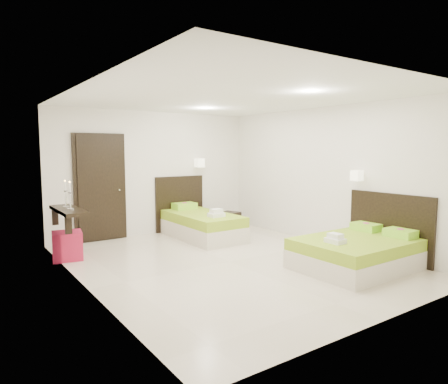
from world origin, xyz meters
TOP-DOWN VIEW (x-y plane):
  - floor at (0.00, 0.00)m, footprint 5.50×5.50m
  - bed_single at (0.58, 1.86)m, footprint 1.17×1.94m
  - bed_double at (1.45, -1.38)m, footprint 1.76×1.49m
  - nightstand at (1.52, 2.15)m, footprint 0.55×0.52m
  - ottoman at (-2.10, 1.65)m, footprint 0.54×0.54m
  - door at (-1.20, 2.70)m, footprint 1.02×0.15m
  - console_shelf at (-2.08, 1.60)m, footprint 0.35×1.20m

SIDE VIEW (x-z plane):
  - floor at x=0.00m, z-range 0.00..0.00m
  - nightstand at x=1.52m, z-range 0.00..0.39m
  - ottoman at x=-2.10m, z-range 0.00..0.46m
  - bed_double at x=1.45m, z-range -0.46..0.99m
  - bed_single at x=0.58m, z-range -0.51..1.09m
  - console_shelf at x=-2.08m, z-range 0.42..1.21m
  - door at x=-1.20m, z-range -0.02..2.12m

